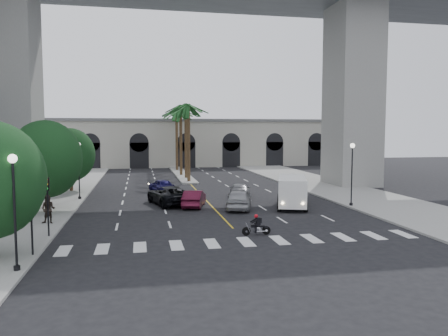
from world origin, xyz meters
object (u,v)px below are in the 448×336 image
(traffic_signal_near, at_px, (31,208))
(pedestrian_b, at_px, (48,209))
(car_c, at_px, (169,195))
(motorcycle_rider, at_px, (257,226))
(car_a, at_px, (239,199))
(lamp_post_right, at_px, (352,169))
(car_e, at_px, (162,185))
(cargo_van, at_px, (292,191))
(traffic_signal_far, at_px, (48,197))
(car_b, at_px, (194,198))
(lamp_post_left_near, at_px, (14,202))
(car_d, at_px, (240,191))
(lamp_post_left_far, at_px, (79,166))

(traffic_signal_near, height_order, pedestrian_b, traffic_signal_near)
(car_c, bearing_deg, motorcycle_rider, 95.61)
(car_a, bearing_deg, lamp_post_right, -169.77)
(car_e, height_order, cargo_van, cargo_van)
(traffic_signal_near, relative_size, car_c, 0.63)
(lamp_post_right, distance_m, traffic_signal_far, 23.62)
(lamp_post_right, bearing_deg, car_b, 168.51)
(lamp_post_left_near, height_order, car_c, lamp_post_left_near)
(lamp_post_left_near, distance_m, car_e, 26.61)
(lamp_post_left_near, xyz_separation_m, car_d, (14.77, 19.68, -2.53))
(traffic_signal_near, height_order, car_e, traffic_signal_near)
(lamp_post_left_far, xyz_separation_m, car_a, (13.36, -7.07, -2.41))
(motorcycle_rider, xyz_separation_m, cargo_van, (5.42, 8.91, 0.82))
(car_e, bearing_deg, lamp_post_right, 121.35)
(lamp_post_right, height_order, traffic_signal_far, lamp_post_right)
(lamp_post_left_near, xyz_separation_m, traffic_signal_far, (0.10, 6.50, -0.71))
(lamp_post_right, bearing_deg, car_a, 174.39)
(pedestrian_b, bearing_deg, cargo_van, 22.12)
(lamp_post_left_far, bearing_deg, traffic_signal_far, -89.60)
(lamp_post_left_far, height_order, car_e, lamp_post_left_far)
(lamp_post_right, relative_size, traffic_signal_far, 1.47)
(car_d, height_order, pedestrian_b, pedestrian_b)
(car_e, bearing_deg, cargo_van, 112.21)
(traffic_signal_far, distance_m, car_c, 13.41)
(lamp_post_left_near, xyz_separation_m, car_a, (13.36, 13.93, -2.41))
(lamp_post_right, distance_m, car_e, 19.70)
(traffic_signal_far, bearing_deg, car_a, 29.25)
(traffic_signal_far, height_order, car_a, traffic_signal_far)
(car_c, bearing_deg, car_a, 133.91)
(traffic_signal_near, bearing_deg, car_a, 40.75)
(lamp_post_left_far, bearing_deg, cargo_van, -21.76)
(motorcycle_rider, distance_m, car_e, 20.95)
(traffic_signal_near, xyz_separation_m, car_e, (7.57, 22.86, -1.83))
(pedestrian_b, bearing_deg, car_c, 50.42)
(car_d, distance_m, cargo_van, 6.64)
(traffic_signal_near, height_order, car_a, traffic_signal_near)
(traffic_signal_far, distance_m, car_b, 13.51)
(car_d, bearing_deg, lamp_post_left_far, 7.74)
(car_e, bearing_deg, car_d, 121.98)
(traffic_signal_near, xyz_separation_m, car_c, (7.82, 14.76, -1.70))
(car_c, xyz_separation_m, cargo_van, (9.96, -3.39, 0.60))
(lamp_post_right, bearing_deg, car_d, 140.22)
(traffic_signal_near, relative_size, pedestrian_b, 1.89)
(lamp_post_left_near, relative_size, car_b, 1.24)
(car_d, relative_size, pedestrian_b, 2.47)
(traffic_signal_far, height_order, car_b, traffic_signal_far)
(motorcycle_rider, bearing_deg, pedestrian_b, 157.39)
(traffic_signal_near, bearing_deg, motorcycle_rider, 11.25)
(traffic_signal_far, distance_m, car_a, 15.30)
(traffic_signal_far, relative_size, car_d, 0.77)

